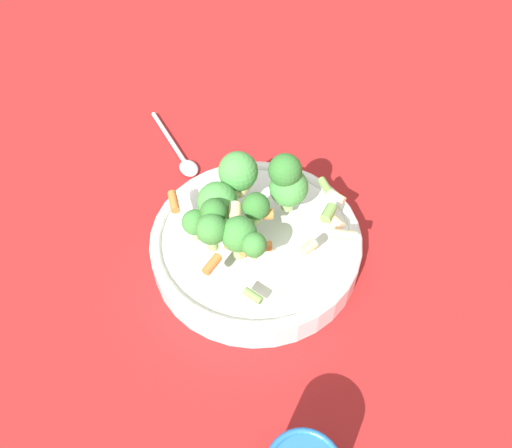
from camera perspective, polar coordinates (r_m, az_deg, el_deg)
ground_plane at (r=0.64m, az=-0.00°, el=-3.51°), size 3.00×3.00×0.00m
bowl at (r=0.62m, az=-0.00°, el=-2.21°), size 0.26×0.26×0.04m
pasta_salad at (r=0.57m, az=-1.09°, el=2.57°), size 0.22×0.18×0.09m
spoon at (r=0.76m, az=-8.65°, el=7.79°), size 0.10×0.15×0.01m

